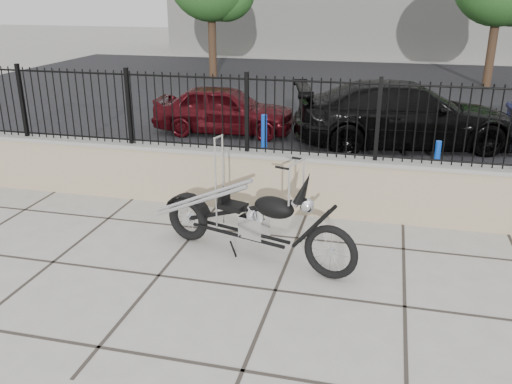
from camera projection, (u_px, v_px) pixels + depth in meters
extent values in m
plane|color=#99968E|center=(275.00, 291.00, 6.47)|extent=(90.00, 90.00, 0.00)
plane|color=black|center=(353.00, 99.00, 17.84)|extent=(30.00, 30.00, 0.00)
cube|color=gray|center=(308.00, 184.00, 8.57)|extent=(14.00, 0.36, 0.96)
cube|color=black|center=(311.00, 117.00, 8.20)|extent=(14.00, 0.08, 1.20)
imported|color=#3F090E|center=(225.00, 109.00, 13.39)|extent=(3.55, 1.56, 1.19)
imported|color=black|center=(405.00, 114.00, 12.24)|extent=(5.36, 3.15, 1.46)
cylinder|color=#0C2EB5|center=(264.00, 139.00, 11.04)|extent=(0.16, 0.16, 1.02)
cylinder|color=#0D1ECA|center=(436.00, 165.00, 9.65)|extent=(0.12, 0.12, 0.88)
cylinder|color=#382619|center=(212.00, 37.00, 21.86)|extent=(0.32, 0.32, 3.18)
cylinder|color=#382619|center=(492.00, 43.00, 19.64)|extent=(0.31, 0.31, 3.12)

